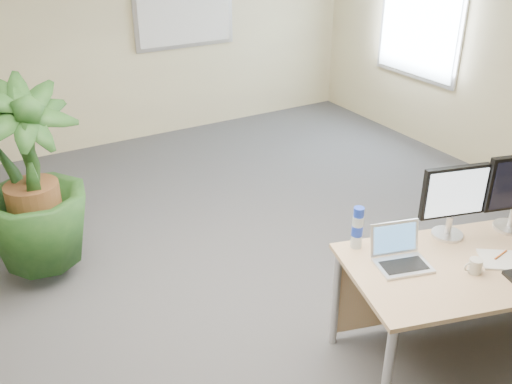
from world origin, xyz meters
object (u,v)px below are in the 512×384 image
monitor_left (454,197)px  laptop (399,254)px  desk (493,269)px  floor_plant (32,192)px

monitor_left → laptop: (-0.48, -0.06, -0.22)m
desk → laptop: bearing=163.2°
floor_plant → monitor_left: 3.01m
floor_plant → monitor_left: (2.19, -2.04, 0.30)m
monitor_left → laptop: size_ratio=1.32×
laptop → floor_plant: bearing=129.1°
desk → laptop: laptop is taller
floor_plant → laptop: floor_plant is taller
monitor_left → laptop: bearing=-172.3°
desk → monitor_left: size_ratio=4.40×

